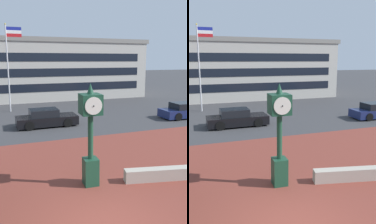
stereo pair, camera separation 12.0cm
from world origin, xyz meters
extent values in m
cube|color=brown|center=(0.00, 2.37, 0.00)|extent=(44.00, 12.74, 0.01)
cube|color=#ADA393|center=(3.44, 2.10, 0.25)|extent=(3.21, 1.06, 0.50)
cube|color=#19422D|center=(0.56, 2.74, 0.53)|extent=(0.57, 0.57, 1.06)
cylinder|color=#19422D|center=(0.56, 2.74, 1.93)|extent=(0.20, 0.20, 1.72)
cube|color=#19422D|center=(0.56, 2.74, 3.16)|extent=(0.78, 0.78, 0.75)
cylinder|color=silver|center=(0.57, 3.13, 3.16)|extent=(0.63, 0.06, 0.63)
sphere|color=black|center=(0.58, 3.15, 3.16)|extent=(0.05, 0.05, 0.05)
cylinder|color=silver|center=(0.54, 2.35, 3.16)|extent=(0.63, 0.06, 0.63)
sphere|color=black|center=(0.54, 2.33, 3.16)|extent=(0.05, 0.05, 0.05)
cone|color=#19422D|center=(0.56, 2.74, 3.73)|extent=(0.26, 0.26, 0.40)
cube|color=navy|center=(12.03, 11.19, 0.44)|extent=(4.45, 1.88, 0.64)
cube|color=black|center=(11.81, 11.19, 1.00)|extent=(2.06, 1.57, 0.56)
cylinder|color=black|center=(10.69, 12.04, 0.32)|extent=(0.65, 0.24, 0.64)
cylinder|color=black|center=(10.65, 10.40, 0.32)|extent=(0.65, 0.24, 0.64)
cube|color=black|center=(0.61, 12.33, 0.44)|extent=(4.36, 1.76, 0.64)
cube|color=black|center=(0.39, 12.33, 1.00)|extent=(2.01, 1.50, 0.56)
cylinder|color=black|center=(1.94, 13.14, 0.32)|extent=(0.64, 0.23, 0.64)
cylinder|color=black|center=(1.96, 11.54, 0.32)|extent=(0.64, 0.23, 0.64)
cylinder|color=black|center=(-0.75, 13.12, 0.32)|extent=(0.64, 0.23, 0.64)
cylinder|color=black|center=(-0.73, 11.51, 0.32)|extent=(0.64, 0.23, 0.64)
cylinder|color=silver|center=(-1.62, 18.98, 3.89)|extent=(0.12, 0.12, 7.77)
sphere|color=gold|center=(-1.62, 18.98, 7.83)|extent=(0.14, 0.14, 0.14)
cube|color=navy|center=(-0.91, 18.98, 7.48)|extent=(1.30, 0.02, 0.29)
cube|color=white|center=(-0.91, 18.98, 7.19)|extent=(1.30, 0.02, 0.29)
cube|color=red|center=(-0.91, 18.98, 6.90)|extent=(1.30, 0.02, 0.29)
cube|color=#B2ADA3|center=(2.75, 28.47, 3.35)|extent=(25.05, 10.84, 6.70)
cube|color=gray|center=(2.75, 28.47, 6.95)|extent=(25.55, 11.05, 0.50)
cube|color=black|center=(2.75, 23.03, 1.68)|extent=(22.54, 0.04, 0.90)
cube|color=black|center=(2.75, 23.03, 3.35)|extent=(22.54, 0.04, 0.90)
cube|color=black|center=(2.75, 23.03, 5.03)|extent=(22.54, 0.04, 0.90)
camera|label=1|loc=(-2.56, -6.03, 4.75)|focal=41.55mm
camera|label=2|loc=(-2.45, -6.07, 4.75)|focal=41.55mm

